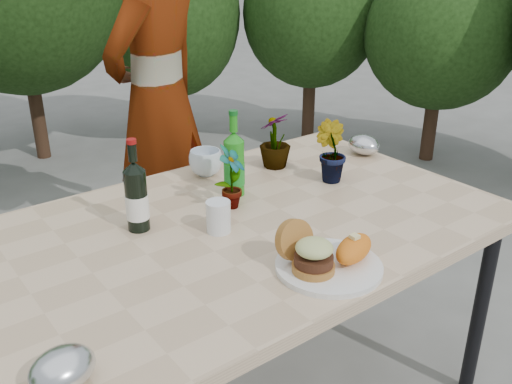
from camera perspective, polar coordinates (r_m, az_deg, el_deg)
patio_table at (r=1.75m, az=-1.59°, el=-4.75°), size 1.60×1.00×0.75m
shrub_hedge at (r=3.20m, az=-16.55°, el=15.28°), size 6.89×5.14×2.19m
dinner_plate at (r=1.50m, az=7.28°, el=-7.40°), size 0.28×0.28×0.01m
burger_stack at (r=1.46m, az=5.31°, el=-6.03°), size 0.11×0.16×0.11m
sweet_potato at (r=1.52m, az=9.74°, el=-5.61°), size 0.17×0.12×0.06m
grilled_veg at (r=1.56m, az=5.41°, el=-5.18°), size 0.08×0.05×0.03m
wine_bottle at (r=1.68m, az=-11.86°, el=-0.51°), size 0.07×0.07×0.28m
sparkling_water at (r=1.88m, az=-2.20°, el=2.77°), size 0.07×0.07×0.29m
plastic_cup at (r=1.66m, az=-3.78°, el=-2.47°), size 0.07×0.07×0.09m
seedling_left at (r=1.78m, az=-2.48°, el=1.47°), size 0.13×0.12×0.21m
seedling_mid at (r=2.00m, az=7.44°, el=4.02°), size 0.10×0.13×0.21m
seedling_right at (r=2.11m, az=1.93°, el=5.17°), size 0.14×0.14×0.21m
blue_bowl at (r=2.06m, az=-5.06°, el=2.94°), size 0.14×0.14×0.09m
foil_packet_left at (r=1.19m, az=-18.82°, el=-16.40°), size 0.15×0.13×0.08m
foil_packet_right at (r=2.30m, az=10.73°, el=4.66°), size 0.12×0.14×0.08m
person at (r=2.71m, az=-9.72°, el=9.01°), size 0.73×0.63×1.70m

